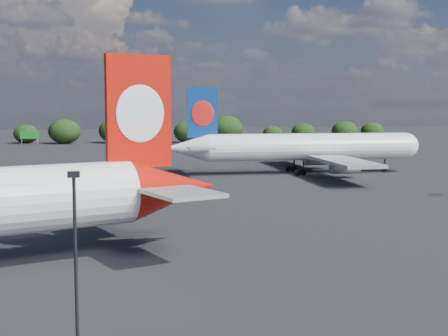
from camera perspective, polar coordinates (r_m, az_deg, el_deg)
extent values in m
plane|color=black|center=(97.96, -14.59, -2.04)|extent=(500.00, 500.00, 0.00)
cone|color=red|center=(57.09, -4.68, -1.85)|extent=(10.12, 8.19, 5.47)
cube|color=red|center=(55.20, -7.80, 5.15)|extent=(5.83, 2.62, 9.85)
ellipsoid|color=white|center=(54.90, -7.66, 4.95)|extent=(4.38, 1.81, 5.03)
ellipsoid|color=white|center=(55.50, -7.93, 4.95)|extent=(4.38, 1.81, 5.03)
cube|color=#A0A2A8|center=(50.73, -3.85, -2.30)|extent=(6.91, 7.87, 0.33)
cube|color=#A0A2A8|center=(61.59, -9.01, -0.93)|extent=(6.91, 7.87, 0.33)
cylinder|color=white|center=(119.23, 7.80, 1.93)|extent=(38.89, 5.81, 5.11)
sphere|color=white|center=(126.41, 16.22, 1.97)|extent=(5.20, 5.20, 5.11)
cone|color=white|center=(114.40, -3.50, 1.82)|extent=(8.26, 5.25, 5.11)
cube|color=navy|center=(114.50, -1.99, 5.10)|extent=(5.63, 0.61, 9.19)
ellipsoid|color=red|center=(114.20, -1.97, 5.01)|extent=(4.29, 0.28, 4.70)
ellipsoid|color=red|center=(114.81, -2.01, 5.01)|extent=(4.29, 0.28, 4.70)
cube|color=#A0A2A8|center=(109.05, -2.12, 1.84)|extent=(4.71, 6.21, 0.31)
cube|color=#A0A2A8|center=(120.17, -2.82, 2.21)|extent=(4.71, 6.21, 0.31)
cube|color=#A0A2A8|center=(107.51, 10.95, 0.59)|extent=(7.01, 20.54, 0.56)
cube|color=#A0A2A8|center=(132.60, 6.91, 1.63)|extent=(7.01, 20.54, 0.56)
cylinder|color=#A0A2A8|center=(113.11, 10.99, 0.17)|extent=(5.16, 2.85, 2.76)
cube|color=#A0A2A8|center=(113.04, 11.00, 0.53)|extent=(2.25, 0.35, 1.23)
cylinder|color=#A0A2A8|center=(128.46, 8.43, 0.88)|extent=(5.16, 2.85, 2.76)
cube|color=#A0A2A8|center=(128.40, 8.43, 1.19)|extent=(2.25, 0.35, 1.23)
cylinder|color=black|center=(116.01, 7.26, 0.06)|extent=(0.29, 0.29, 2.55)
cylinder|color=black|center=(116.11, 7.26, -0.41)|extent=(1.13, 0.48, 1.12)
cylinder|color=black|center=(115.79, 6.73, -0.42)|extent=(1.13, 0.48, 1.12)
cylinder|color=black|center=(121.85, 6.43, 0.35)|extent=(0.29, 0.29, 2.55)
cylinder|color=black|center=(121.95, 6.42, -0.11)|extent=(1.13, 0.48, 1.12)
cylinder|color=black|center=(121.64, 5.91, -0.11)|extent=(1.13, 0.48, 1.12)
cylinder|color=black|center=(124.97, 14.49, 0.31)|extent=(0.25, 0.25, 2.55)
cylinder|color=black|center=(125.06, 14.48, -0.15)|extent=(0.93, 0.37, 0.92)
cylinder|color=black|center=(29.71, -13.35, -10.29)|extent=(0.16, 0.16, 9.80)
cube|color=black|center=(28.73, -13.59, -0.57)|extent=(0.55, 0.30, 0.28)
cube|color=#156B1F|center=(214.51, -17.36, 2.92)|extent=(6.00, 0.30, 2.60)
cylinder|color=#989CA0|center=(214.92, -18.00, 2.31)|extent=(0.20, 0.20, 2.00)
cylinder|color=#989CA0|center=(214.35, -16.68, 2.34)|extent=(0.20, 0.20, 2.00)
cube|color=gold|center=(219.10, -9.36, 3.37)|extent=(5.00, 0.30, 3.00)
cylinder|color=#989CA0|center=(219.23, -9.35, 2.65)|extent=(0.30, 0.30, 2.50)
ellipsoid|color=black|center=(221.60, -17.66, 3.00)|extent=(8.37, 7.08, 6.44)
ellipsoid|color=black|center=(215.92, -14.38, 3.26)|extent=(10.69, 9.05, 8.23)
ellipsoid|color=black|center=(215.47, -9.95, 3.37)|extent=(10.90, 9.22, 8.38)
ellipsoid|color=black|center=(215.98, -7.14, 3.05)|extent=(7.36, 6.23, 5.66)
ellipsoid|color=black|center=(215.01, -3.34, 3.31)|extent=(9.67, 8.18, 7.44)
ellipsoid|color=black|center=(224.85, 0.22, 3.65)|extent=(11.90, 10.07, 9.15)
ellipsoid|color=black|center=(223.28, 4.48, 3.16)|extent=(7.22, 6.11, 5.55)
ellipsoid|color=black|center=(226.64, 7.24, 3.29)|extent=(8.43, 7.13, 6.48)
ellipsoid|color=black|center=(229.51, 10.96, 3.34)|extent=(9.33, 7.90, 7.18)
ellipsoid|color=black|center=(237.68, 13.39, 3.30)|extent=(8.55, 7.23, 6.58)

